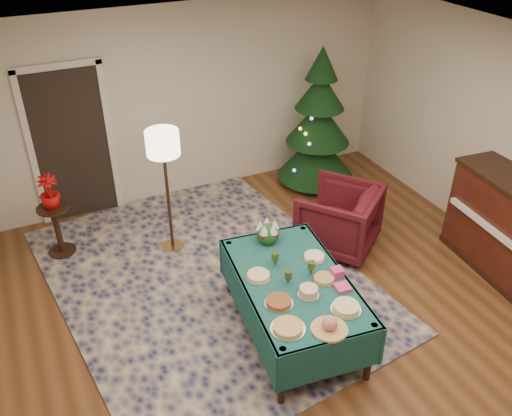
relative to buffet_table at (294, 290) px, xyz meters
name	(u,v)px	position (x,y,z in m)	size (l,w,h in m)	color
room_shell	(316,235)	(0.07, -0.22, 0.80)	(7.00, 7.00, 7.00)	#593319
doorway	(71,142)	(-1.53, 3.26, 0.54)	(1.08, 0.04, 2.16)	black
rug	(206,278)	(-0.51, 1.18, -0.54)	(3.20, 4.20, 0.02)	#121443
buffet_table	(294,290)	(0.00, 0.00, 0.00)	(1.23, 1.88, 0.69)	black
platter_0	(288,327)	(-0.37, -0.57, 0.16)	(0.31, 0.31, 0.04)	silver
platter_1	(330,325)	(-0.05, -0.73, 0.19)	(0.33, 0.33, 0.15)	silver
platter_2	(346,307)	(0.22, -0.57, 0.16)	(0.28, 0.28, 0.06)	silver
platter_3	(279,302)	(-0.30, -0.24, 0.16)	(0.27, 0.27, 0.05)	silver
platter_4	(309,292)	(0.01, -0.26, 0.18)	(0.21, 0.21, 0.09)	silver
platter_5	(324,279)	(0.26, -0.13, 0.16)	(0.23, 0.23, 0.04)	silver
platter_6	(258,276)	(-0.31, 0.18, 0.16)	(0.26, 0.26, 0.05)	silver
platter_7	(314,257)	(0.35, 0.22, 0.16)	(0.25, 0.25, 0.04)	silver
goblet_0	(275,259)	(-0.07, 0.28, 0.22)	(0.07, 0.07, 0.16)	#2D471E
goblet_1	(311,268)	(0.18, 0.00, 0.22)	(0.07, 0.07, 0.16)	#2D471E
goblet_2	(288,277)	(-0.09, -0.03, 0.22)	(0.07, 0.07, 0.16)	#2D471E
napkin_stack	(343,287)	(0.35, -0.32, 0.16)	(0.14, 0.14, 0.04)	#D83C75
gift_box	(337,273)	(0.40, -0.13, 0.18)	(0.11, 0.11, 0.09)	#D13A6F
centerpiece	(268,232)	(0.05, 0.69, 0.26)	(0.25, 0.25, 0.29)	#1E4C1E
armchair	(339,216)	(1.24, 1.10, -0.10)	(0.88, 0.83, 0.91)	#4B1017
floor_lamp	(163,151)	(-0.66, 1.96, 0.81)	(0.39, 0.39, 1.61)	#A57F3F
side_table	(58,231)	(-1.96, 2.44, -0.23)	(0.38, 0.38, 0.68)	black
potted_plant	(50,199)	(-1.96, 2.44, 0.24)	(0.23, 0.42, 0.23)	#BA0D0D
christmas_tree	(318,125)	(1.85, 2.68, 0.38)	(1.50, 1.50, 2.09)	black
piano	(504,225)	(2.76, -0.06, 0.03)	(0.76, 1.42, 1.19)	black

